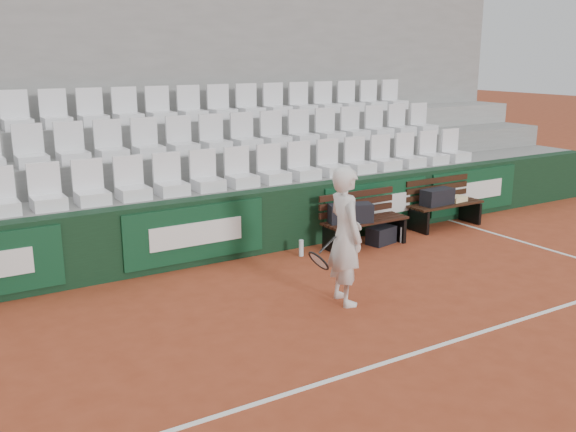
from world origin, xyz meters
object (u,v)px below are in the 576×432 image
Objects in this scene: sports_bag_ground at (381,235)px; bench_left at (365,233)px; water_bottle_far at (402,235)px; tennis_player at (345,236)px; sports_bag_right at (437,197)px; sports_bag_left at (350,213)px; bench_right at (445,215)px; water_bottle_near at (301,248)px.

bench_left is at bearing 172.67° from sports_bag_ground.
tennis_player reaches higher than water_bottle_far.
sports_bag_right is 4.04m from tennis_player.
tennis_player is (-1.45, -1.80, 0.28)m from sports_bag_left.
bench_right is 5.74× the size of water_bottle_near.
water_bottle_near is 2.12m from tennis_player.
sports_bag_left reaches higher than water_bottle_near.
bench_right is 3.13× the size of sports_bag_ground.
sports_bag_left is 1.00m from water_bottle_near.
sports_bag_right is at bearing -177.40° from bench_right.
bench_left is at bearing -174.59° from sports_bag_right.
tennis_player is at bearing -146.05° from water_bottle_far.
sports_bag_left is 1.46× the size of sports_bag_ground.
bench_left is 0.85× the size of tennis_player.
tennis_player reaches higher than sports_bag_ground.
water_bottle_near is at bearing -178.46° from bench_right.
bench_right is at bearing 4.42° from sports_bag_left.
water_bottle_far is at bearing -10.58° from sports_bag_left.
bench_left is at bearing 164.48° from water_bottle_far.
sports_bag_right is at bearing 17.46° from water_bottle_far.
tennis_player is (-0.57, -1.90, 0.75)m from water_bottle_near.
bench_right reaches higher than water_bottle_near.
sports_bag_ground is 1.77× the size of water_bottle_far.
sports_bag_left is at bearing 169.42° from water_bottle_far.
water_bottle_near is (-1.50, 0.13, -0.02)m from sports_bag_ground.
sports_bag_ground is at bearing -172.63° from bench_right.
bench_right is 5.52× the size of water_bottle_far.
sports_bag_right is (-0.23, -0.01, 0.37)m from bench_right.
bench_left is 5.52× the size of water_bottle_far.
sports_bag_right is 2.28× the size of water_bottle_far.
bench_left is 2.42× the size of sports_bag_right.
sports_bag_left reaches higher than sports_bag_ground.
sports_bag_left is (-2.30, -0.18, 0.38)m from bench_right.
sports_bag_left reaches higher than bench_left.
water_bottle_near is (-3.18, -0.09, -0.09)m from bench_right.
sports_bag_left is at bearing -6.05° from water_bottle_near.
sports_bag_ground is (0.31, -0.04, -0.08)m from bench_left.
water_bottle_near is (-1.19, 0.09, -0.09)m from bench_left.
sports_bag_right is (1.76, 0.17, 0.37)m from bench_left.
bench_right is at bearing 14.98° from water_bottle_far.
sports_bag_left reaches higher than water_bottle_far.
tennis_player is at bearing -134.27° from bench_left.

